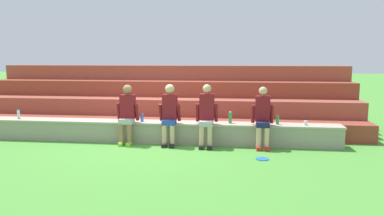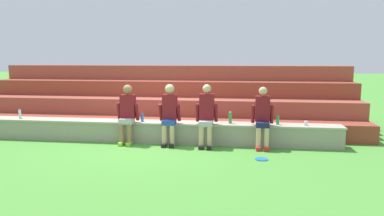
# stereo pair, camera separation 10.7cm
# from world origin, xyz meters

# --- Properties ---
(ground_plane) EXTENTS (80.00, 80.00, 0.00)m
(ground_plane) POSITION_xyz_m (0.00, 0.00, 0.00)
(ground_plane) COLOR #4C9338
(stone_seating_wall) EXTENTS (8.99, 0.53, 0.50)m
(stone_seating_wall) POSITION_xyz_m (0.00, 0.24, 0.27)
(stone_seating_wall) COLOR gray
(stone_seating_wall) RESTS_ON ground
(brick_bleachers) EXTENTS (10.78, 2.95, 1.78)m
(brick_bleachers) POSITION_xyz_m (0.00, 2.44, 0.67)
(brick_bleachers) COLOR brown
(brick_bleachers) RESTS_ON ground
(person_far_left) EXTENTS (0.52, 0.50, 1.40)m
(person_far_left) POSITION_xyz_m (-0.47, -0.00, 0.75)
(person_far_left) COLOR #996B4C
(person_far_left) RESTS_ON ground
(person_left_of_center) EXTENTS (0.51, 0.48, 1.42)m
(person_left_of_center) POSITION_xyz_m (0.55, -0.02, 0.76)
(person_left_of_center) COLOR #DBAD89
(person_left_of_center) RESTS_ON ground
(person_center) EXTENTS (0.51, 0.56, 1.42)m
(person_center) POSITION_xyz_m (1.41, -0.03, 0.75)
(person_center) COLOR #DBAD89
(person_center) RESTS_ON ground
(person_right_of_center) EXTENTS (0.50, 0.56, 1.38)m
(person_right_of_center) POSITION_xyz_m (2.67, 0.01, 0.72)
(person_right_of_center) COLOR #DBAD89
(person_right_of_center) RESTS_ON ground
(water_bottle_center_gap) EXTENTS (0.07, 0.07, 0.22)m
(water_bottle_center_gap) POSITION_xyz_m (-0.16, 0.19, 0.61)
(water_bottle_center_gap) COLOR blue
(water_bottle_center_gap) RESTS_ON stone_seating_wall
(water_bottle_near_left) EXTENTS (0.07, 0.07, 0.23)m
(water_bottle_near_left) POSITION_xyz_m (3.03, 0.25, 0.61)
(water_bottle_near_left) COLOR green
(water_bottle_near_left) RESTS_ON stone_seating_wall
(water_bottle_mid_left) EXTENTS (0.06, 0.06, 0.24)m
(water_bottle_mid_left) POSITION_xyz_m (-3.37, 0.24, 0.61)
(water_bottle_mid_left) COLOR silver
(water_bottle_mid_left) RESTS_ON stone_seating_wall
(water_bottle_mid_right) EXTENTS (0.07, 0.07, 0.28)m
(water_bottle_mid_right) POSITION_xyz_m (1.94, 0.25, 0.63)
(water_bottle_mid_right) COLOR green
(water_bottle_mid_right) RESTS_ON stone_seating_wall
(plastic_cup_left_end) EXTENTS (0.08, 0.08, 0.10)m
(plastic_cup_left_end) POSITION_xyz_m (3.65, 0.22, 0.55)
(plastic_cup_left_end) COLOR white
(plastic_cup_left_end) RESTS_ON stone_seating_wall
(frisbee) EXTENTS (0.26, 0.26, 0.02)m
(frisbee) POSITION_xyz_m (2.61, -0.96, 0.01)
(frisbee) COLOR blue
(frisbee) RESTS_ON ground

